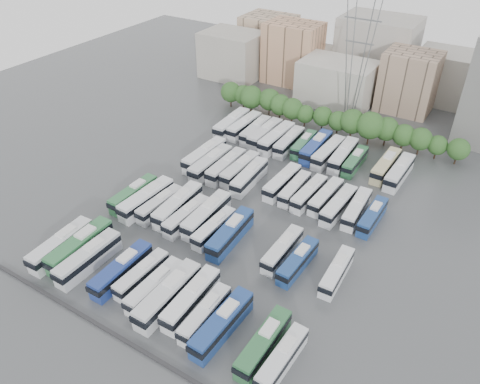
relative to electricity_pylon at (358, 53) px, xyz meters
The scene contains 53 objects.
ground 53.41m from the electricity_pylon, 92.29° to the right, with size 220.00×220.00×0.00m, color #424447.
parapet 85.04m from the electricity_pylon, 91.38° to the right, with size 56.00×0.50×0.50m, color #2D2D30.
tree_line 16.78m from the electricity_pylon, 114.11° to the right, with size 65.39×7.87×8.38m.
city_buildings 26.15m from the electricity_pylon, 113.40° to the left, with size 102.00×35.00×20.00m.
electricity_pylon is the anchor object (origin of this frame).
bus_r0_s0 80.26m from the electricity_pylon, 107.37° to the right, with size 3.48×13.17×4.10m.
bus_r0_s1 78.03m from the electricity_pylon, 105.49° to the right, with size 3.37×13.61×4.24m.
bus_r0_s2 78.46m from the electricity_pylon, 102.79° to the right, with size 2.85×13.00×4.08m.
bus_r0_s4 76.42m from the electricity_pylon, 98.00° to the right, with size 2.88×12.58×3.94m.
bus_r0_s5 75.09m from the electricity_pylon, 95.53° to the right, with size 2.73×11.02×3.44m.
bus_r0_s6 75.72m from the electricity_pylon, 92.71° to the right, with size 2.70×11.77×3.68m.
bus_r0_s7 76.04m from the electricity_pylon, 90.33° to the right, with size 3.05×13.59×4.26m.
bus_r0_s8 74.82m from the electricity_pylon, 87.68° to the right, with size 3.08×12.57×3.92m.
bus_r0_s9 76.22m from the electricity_pylon, 85.11° to the right, with size 2.60×11.12×3.48m.
bus_r0_s10 76.80m from the electricity_pylon, 82.69° to the right, with size 3.17×12.81×4.00m.
bus_r0_s12 77.66m from the electricity_pylon, 77.65° to the right, with size 2.71×12.06×3.78m.
bus_r0_s13 79.03m from the electricity_pylon, 75.43° to the right, with size 2.80×10.95×3.41m.
bus_r1_s0 63.66m from the electricity_pylon, 112.49° to the right, with size 2.70×12.00×3.76m.
bus_r1_s1 62.50m from the electricity_pylon, 109.38° to the right, with size 3.47×13.41×4.17m.
bus_r1_s2 61.32m from the electricity_pylon, 106.61° to the right, with size 3.01×11.49×3.57m.
bus_r1_s3 59.18m from the electricity_pylon, 103.70° to the right, with size 3.55×13.40×4.16m.
bus_r1_s4 60.11m from the electricity_pylon, 100.16° to the right, with size 2.83×11.67×3.64m.
bus_r1_s5 57.61m from the electricity_pylon, 97.32° to the right, with size 3.22×13.25×4.14m.
bus_r1_s6 59.47m from the electricity_pylon, 93.85° to the right, with size 2.76×11.16×3.48m.
bus_r1_s7 59.25m from the electricity_pylon, 90.35° to the right, with size 3.43×13.05×4.06m.
bus_r1_s10 58.80m from the electricity_pylon, 80.37° to the right, with size 2.59×11.37×3.56m.
bus_r1_s11 60.56m from the electricity_pylon, 77.16° to the right, with size 2.80×11.08×3.45m.
bus_r1_s13 61.24m from the electricity_pylon, 70.77° to the right, with size 2.75×10.91×3.40m.
bus_r2_s1 45.24m from the electricity_pylon, 118.53° to the right, with size 3.14×13.50×4.22m.
bus_r2_s2 45.75m from the electricity_pylon, 113.40° to the right, with size 2.96×13.39×4.20m.
bus_r2_s3 43.84m from the electricity_pylon, 109.41° to the right, with size 2.96×12.80×4.00m.
bus_r2_s4 42.37m from the electricity_pylon, 105.40° to the right, with size 2.90×12.43×3.89m.
bus_r2_s5 43.06m from the electricity_pylon, 100.29° to the right, with size 3.35×12.56×3.90m.
bus_r2_s7 40.76m from the electricity_pylon, 90.44° to the right, with size 2.98×12.21×3.81m.
bus_r2_s8 41.48m from the electricity_pylon, 85.57° to the right, with size 2.46×11.02×3.45m.
bus_r2_s9 41.90m from the electricity_pylon, 80.76° to the right, with size 3.12×11.68×3.63m.
bus_r2_s10 41.75m from the electricity_pylon, 75.69° to the right, with size 3.04×11.57×3.60m.
bus_r2_s11 43.97m from the electricity_pylon, 71.70° to the right, with size 3.23×12.12×3.77m.
bus_r2_s12 44.32m from the electricity_pylon, 66.87° to the right, with size 3.07×11.76×3.66m.
bus_r2_s13 46.18m from the electricity_pylon, 63.07° to the right, with size 2.56×11.02×3.45m.
bus_r3_s0 35.25m from the electricity_pylon, 138.95° to the right, with size 3.46×13.79×4.30m.
bus_r3_s1 32.72m from the electricity_pylon, 136.19° to the right, with size 2.98×12.67×3.96m.
bus_r3_s2 31.01m from the electricity_pylon, 129.56° to the right, with size 3.33×12.49×3.88m.
bus_r3_s3 29.81m from the electricity_pylon, 123.46° to the right, with size 2.92×13.13×4.12m.
bus_r3_s4 28.70m from the electricity_pylon, 115.80° to the right, with size 3.23×13.59×4.25m.
bus_r3_s5 27.72m from the electricity_pylon, 108.32° to the right, with size 3.06×12.40×3.87m.
bus_r3_s6 26.36m from the electricity_pylon, 100.12° to the right, with size 2.96×11.14×3.46m.
bus_r3_s7 26.08m from the electricity_pylon, 90.99° to the right, with size 3.08×13.26×4.15m.
bus_r3_s8 26.83m from the electricity_pylon, 81.65° to the right, with size 3.35×12.95×4.03m.
bus_r3_s9 26.98m from the electricity_pylon, 72.37° to the right, with size 3.28×13.15×4.10m.
bus_r3_s10 28.53m from the electricity_pylon, 65.56° to the right, with size 2.58×11.17×3.49m.
bus_r3_s12 30.25m from the electricity_pylon, 50.56° to the right, with size 3.14×12.77×3.98m.
bus_r3_s13 32.79m from the electricity_pylon, 46.87° to the right, with size 3.23×12.98×4.05m.
Camera 1 is at (37.00, -60.37, 55.52)m, focal length 35.00 mm.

